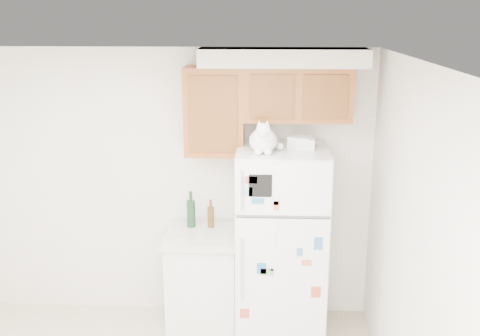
# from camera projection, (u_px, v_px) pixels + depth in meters

# --- Properties ---
(room_shell) EXTENTS (3.84, 4.04, 2.52)m
(room_shell) POSITION_uv_depth(u_px,v_px,m) (130.00, 206.00, 3.35)
(room_shell) COLOR white
(room_shell) RESTS_ON ground_plane
(refrigerator) EXTENTS (0.76, 0.78, 1.70)m
(refrigerator) POSITION_uv_depth(u_px,v_px,m) (281.00, 245.00, 4.84)
(refrigerator) COLOR white
(refrigerator) RESTS_ON ground_plane
(base_counter) EXTENTS (0.64, 0.64, 0.92)m
(base_counter) POSITION_uv_depth(u_px,v_px,m) (203.00, 280.00, 5.04)
(base_counter) COLOR white
(base_counter) RESTS_ON ground_plane
(cat) EXTENTS (0.28, 0.41, 0.29)m
(cat) POSITION_uv_depth(u_px,v_px,m) (263.00, 139.00, 4.47)
(cat) COLOR white
(cat) RESTS_ON refrigerator
(storage_box_back) EXTENTS (0.22, 0.19, 0.10)m
(storage_box_back) POSITION_uv_depth(u_px,v_px,m) (300.00, 142.00, 4.63)
(storage_box_back) COLOR white
(storage_box_back) RESTS_ON refrigerator
(storage_box_front) EXTENTS (0.16, 0.13, 0.09)m
(storage_box_front) POSITION_uv_depth(u_px,v_px,m) (305.00, 144.00, 4.59)
(storage_box_front) COLOR white
(storage_box_front) RESTS_ON refrigerator
(bottle_green) EXTENTS (0.08, 0.08, 0.33)m
(bottle_green) POSITION_uv_depth(u_px,v_px,m) (191.00, 209.00, 5.02)
(bottle_green) COLOR #19381E
(bottle_green) RESTS_ON base_counter
(bottle_amber) EXTENTS (0.06, 0.06, 0.26)m
(bottle_amber) POSITION_uv_depth(u_px,v_px,m) (211.00, 213.00, 5.02)
(bottle_amber) COLOR #593814
(bottle_amber) RESTS_ON base_counter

